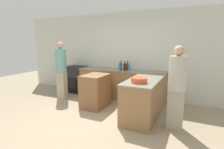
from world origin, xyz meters
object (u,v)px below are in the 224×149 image
Objects in this scene: dish_soap_bottle at (129,68)px; wine_bottle_dark at (125,67)px; island_table at (95,91)px; person_by_range at (61,68)px; olive_oil_bottle at (121,66)px; person_at_peninsula at (177,85)px; range_oven at (76,79)px; hot_sauce_bottle at (127,66)px; mixing_bowl at (139,80)px; water_bottle_blue at (120,67)px.

wine_bottle_dark is at bearing -157.93° from dish_soap_bottle.
person_by_range is at bearing 171.63° from island_table.
person_at_peninsula reaches higher than olive_oil_bottle.
dish_soap_bottle is at bearing 22.88° from person_by_range.
person_at_peninsula is (2.11, -0.41, 0.47)m from island_table.
range_oven is 0.55× the size of person_at_peninsula.
dish_soap_bottle is 0.60× the size of olive_oil_bottle.
island_table is at bearing -115.58° from hot_sauce_bottle.
dish_soap_bottle is at bearing -30.93° from hot_sauce_bottle.
person_by_range reaches higher than range_oven.
island_table is 4.88× the size of dish_soap_bottle.
mixing_bowl is 2.81m from person_by_range.
mixing_bowl is at bearing -52.71° from water_bottle_blue.
dish_soap_bottle is at bearing 16.21° from olive_oil_bottle.
water_bottle_blue is 2.14m from person_at_peninsula.
island_table is 3.09× the size of hot_sauce_bottle.
mixing_bowl is 0.19× the size of person_by_range.
hot_sauce_bottle is (0.16, 0.12, -0.01)m from olive_oil_bottle.
hot_sauce_bottle is (0.15, 0.25, 0.01)m from water_bottle_blue.
island_table is 1.22m from wine_bottle_dark.
person_at_peninsula is (0.74, 0.10, -0.05)m from mixing_bowl.
person_by_range is (-1.35, 0.20, 0.52)m from island_table.
person_by_range reaches higher than hot_sauce_bottle.
island_table is at bearing 159.73° from mixing_bowl.
dish_soap_bottle is 0.11m from hot_sauce_bottle.
water_bottle_blue is (-1.01, 1.33, 0.05)m from mixing_bowl.
wine_bottle_dark is (0.47, 0.96, 0.58)m from island_table.
wine_bottle_dark is 1.97m from person_by_range.
island_table is (1.40, -1.00, -0.02)m from range_oven.
hot_sauce_bottle is 2.05m from person_by_range.
hot_sauce_bottle is at bearing 38.18° from olive_oil_bottle.
range_oven is at bearing -179.34° from dish_soap_bottle.
water_bottle_blue is at bearing -139.83° from dish_soap_bottle.
person_at_peninsula is at bearing -10.90° from island_table.
olive_oil_bottle is 2.22m from person_at_peninsula.
person_at_peninsula reaches higher than dish_soap_bottle.
person_at_peninsula is at bearing -37.62° from olive_oil_bottle.
island_table is 0.53× the size of person_at_peninsula.
person_at_peninsula reaches higher than hot_sauce_bottle.
person_by_range reaches higher than wine_bottle_dark.
olive_oil_bottle reaches higher than range_oven.
person_by_range is at bearing 170.08° from person_at_peninsula.
water_bottle_blue is 0.18m from wine_bottle_dark.
dish_soap_bottle reaches higher than island_table.
island_table is at bearing 169.10° from person_at_peninsula.
island_table is 2.91× the size of olive_oil_bottle.
water_bottle_blue reaches higher than mixing_bowl.
olive_oil_bottle is 0.18× the size of person_at_peninsula.
hot_sauce_bottle is (-0.09, 0.05, 0.04)m from dish_soap_bottle.
olive_oil_bottle is 1.86m from person_by_range.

